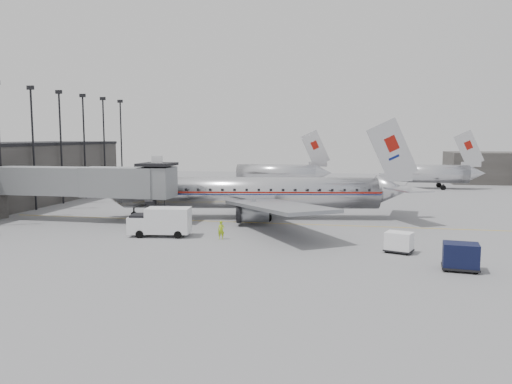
# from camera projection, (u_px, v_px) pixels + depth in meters

# --- Properties ---
(ground) EXTENTS (160.00, 160.00, 0.00)m
(ground) POSITION_uv_depth(u_px,v_px,m) (232.00, 233.00, 47.25)
(ground) COLOR slate
(ground) RESTS_ON ground
(apron_line) EXTENTS (60.00, 0.15, 0.01)m
(apron_line) POSITION_uv_depth(u_px,v_px,m) (273.00, 223.00, 52.55)
(apron_line) COLOR gold
(apron_line) RESTS_ON ground
(jet_bridge) EXTENTS (21.00, 6.20, 7.10)m
(jet_bridge) POSITION_uv_depth(u_px,v_px,m) (89.00, 183.00, 53.48)
(jet_bridge) COLOR slate
(jet_bridge) RESTS_ON ground
(floodlight_masts) EXTENTS (0.90, 42.25, 15.25)m
(floodlight_masts) POSITION_uv_depth(u_px,v_px,m) (48.00, 142.00, 64.14)
(floodlight_masts) COLOR black
(floodlight_masts) RESTS_ON ground
(distant_aircraft_near) EXTENTS (16.39, 3.20, 10.26)m
(distant_aircraft_near) POSITION_uv_depth(u_px,v_px,m) (278.00, 173.00, 88.28)
(distant_aircraft_near) COLOR silver
(distant_aircraft_near) RESTS_ON ground
(distant_aircraft_mid) EXTENTS (16.39, 3.20, 10.26)m
(distant_aircraft_mid) POSITION_uv_depth(u_px,v_px,m) (428.00, 173.00, 87.34)
(distant_aircraft_mid) COLOR silver
(distant_aircraft_mid) RESTS_ON ground
(airliner) EXTENTS (35.33, 32.49, 11.23)m
(airliner) POSITION_uv_depth(u_px,v_px,m) (257.00, 193.00, 55.70)
(airliner) COLOR silver
(airliner) RESTS_ON ground
(service_van) EXTENTS (5.80, 2.81, 2.62)m
(service_van) POSITION_uv_depth(u_px,v_px,m) (161.00, 221.00, 45.63)
(service_van) COLOR white
(service_van) RESTS_ON ground
(baggage_cart_navy) EXTENTS (2.62, 2.12, 1.89)m
(baggage_cart_navy) POSITION_uv_depth(u_px,v_px,m) (461.00, 256.00, 33.94)
(baggage_cart_navy) COLOR black
(baggage_cart_navy) RESTS_ON ground
(baggage_cart_white) EXTENTS (2.50, 2.21, 1.63)m
(baggage_cart_white) POSITION_uv_depth(u_px,v_px,m) (399.00, 242.00, 39.21)
(baggage_cart_white) COLOR white
(baggage_cart_white) RESTS_ON ground
(ramp_worker) EXTENTS (0.64, 0.46, 1.64)m
(ramp_worker) POSITION_uv_depth(u_px,v_px,m) (221.00, 230.00, 44.34)
(ramp_worker) COLOR #9EC717
(ramp_worker) RESTS_ON ground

